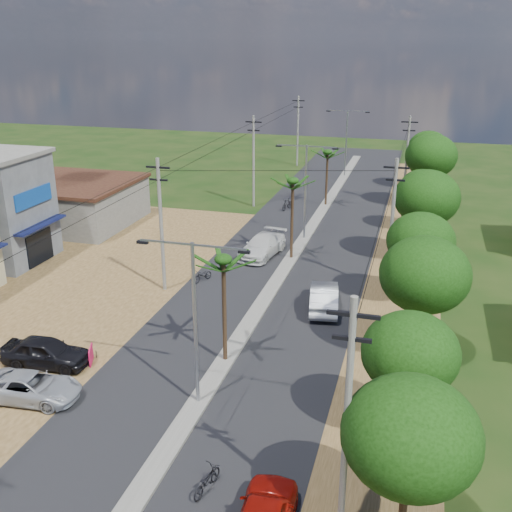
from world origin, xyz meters
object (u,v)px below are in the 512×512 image
(car_silver_mid, at_px, (324,297))
(roadside_sign, at_px, (91,355))
(car_white_far, at_px, (262,246))
(car_parked_dark, at_px, (46,353))
(moto_rider_east, at_px, (207,481))
(car_parked_silver, at_px, (32,388))

(car_silver_mid, relative_size, roadside_sign, 4.68)
(car_white_far, xyz_separation_m, roadside_sign, (-4.39, -18.21, -0.34))
(car_parked_dark, xyz_separation_m, moto_rider_east, (11.18, -6.38, -0.32))
(car_silver_mid, relative_size, car_parked_dark, 1.08)
(moto_rider_east, xyz_separation_m, roadside_sign, (-9.11, 7.26, -0.01))
(car_parked_silver, distance_m, roadside_sign, 3.89)
(car_white_far, distance_m, roadside_sign, 18.74)
(car_silver_mid, xyz_separation_m, car_white_far, (-6.26, 8.35, -0.01))
(moto_rider_east, bearing_deg, car_white_far, -67.21)
(moto_rider_east, bearing_deg, car_parked_dark, -17.42)
(car_parked_dark, height_order, roadside_sign, car_parked_dark)
(roadside_sign, bearing_deg, car_parked_dark, -179.38)
(car_silver_mid, xyz_separation_m, roadside_sign, (-10.65, -9.86, -0.36))
(car_white_far, distance_m, car_parked_dark, 20.16)
(moto_rider_east, height_order, roadside_sign, moto_rider_east)
(car_parked_silver, distance_m, moto_rider_east, 10.61)
(moto_rider_east, bearing_deg, car_parked_silver, -6.89)
(car_parked_dark, relative_size, moto_rider_east, 2.60)
(moto_rider_east, distance_m, roadside_sign, 11.65)
(car_parked_silver, bearing_deg, car_white_far, -18.13)
(car_silver_mid, distance_m, car_parked_dark, 16.65)
(car_parked_silver, bearing_deg, car_silver_mid, -44.87)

